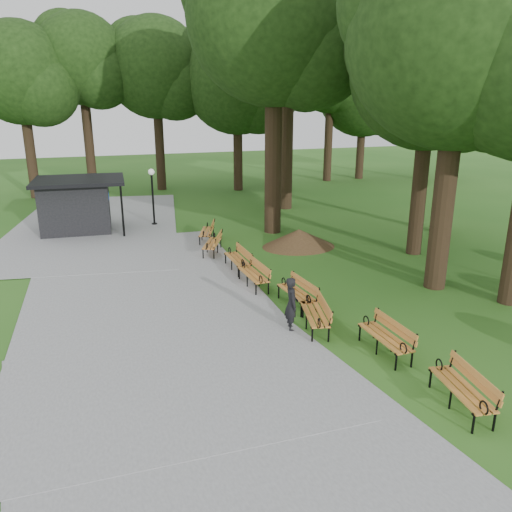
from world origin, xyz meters
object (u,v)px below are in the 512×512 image
object	(u,v)px
lamp_post	(152,184)
bench_5	(237,259)
bench_1	(385,337)
lawn_tree_2	(275,16)
bench_7	(207,232)
lawn_tree_4	(288,32)
bench_3	(297,293)
lawn_tree_0	(462,34)
person	(292,304)
lawn_tree_5	(459,83)
kiosk	(76,205)
lawn_tree_1	(431,70)
bench_6	(212,243)
bench_0	(461,389)
bench_2	(314,314)
dirt_mound	(299,238)
bench_4	(253,275)

from	to	relation	value
lamp_post	bench_5	distance (m)	8.71
bench_1	lawn_tree_2	world-z (taller)	lawn_tree_2
bench_5	lawn_tree_2	xyz separation A→B (m)	(3.39, 4.97, 9.17)
bench_7	lawn_tree_4	world-z (taller)	lawn_tree_4
bench_1	bench_3	distance (m)	3.61
lawn_tree_0	lawn_tree_2	bearing A→B (deg)	105.16
person	lawn_tree_5	bearing A→B (deg)	-43.47
person	kiosk	world-z (taller)	kiosk
bench_1	lawn_tree_1	distance (m)	11.57
bench_5	bench_6	xyz separation A→B (m)	(-0.32, 2.42, 0.00)
lamp_post	bench_0	bearing A→B (deg)	-79.37
kiosk	bench_2	distance (m)	15.19
person	lawn_tree_5	size ratio (longest dim) A/B	0.16
lawn_tree_1	lawn_tree_2	xyz separation A→B (m)	(-4.24, 5.35, 2.37)
bench_2	bench_3	xyz separation A→B (m)	(0.20, 1.63, 0.00)
bench_1	lawn_tree_4	xyz separation A→B (m)	(4.71, 17.45, 9.26)
person	dirt_mound	bearing A→B (deg)	-12.83
kiosk	dirt_mound	distance (m)	11.01
bench_2	bench_7	distance (m)	10.00
bench_2	lawn_tree_5	bearing A→B (deg)	140.21
bench_0	bench_2	world-z (taller)	same
bench_1	bench_7	world-z (taller)	same
person	lawn_tree_5	xyz separation A→B (m)	(11.25, 7.43, 6.10)
kiosk	bench_5	bearing A→B (deg)	-52.22
dirt_mound	lawn_tree_5	size ratio (longest dim) A/B	0.28
bench_1	bench_6	size ratio (longest dim) A/B	1.00
kiosk	bench_3	size ratio (longest dim) A/B	2.17
lawn_tree_4	bench_5	bearing A→B (deg)	-121.89
dirt_mound	bench_0	distance (m)	12.31
lawn_tree_5	bench_0	bearing A→B (deg)	-128.18
dirt_mound	bench_2	xyz separation A→B (m)	(-3.05, -7.73, 0.05)
bench_6	lawn_tree_4	xyz separation A→B (m)	(6.54, 7.57, 9.26)
lamp_post	dirt_mound	distance (m)	8.35
lawn_tree_0	lawn_tree_1	world-z (taller)	lawn_tree_0
lawn_tree_4	lawn_tree_5	bearing A→B (deg)	-58.54
lawn_tree_0	lawn_tree_4	distance (m)	14.08
dirt_mound	bench_2	world-z (taller)	bench_2
bench_0	bench_5	size ratio (longest dim) A/B	1.00
bench_2	lawn_tree_0	bearing A→B (deg)	121.18
person	lamp_post	world-z (taller)	lamp_post
kiosk	bench_7	xyz separation A→B (m)	(5.49, -3.94, -0.85)
bench_0	bench_7	size ratio (longest dim) A/B	1.00
lamp_post	bench_4	xyz separation A→B (m)	(1.79, -10.23, -1.66)
lamp_post	lawn_tree_1	world-z (taller)	lawn_tree_1
dirt_mound	bench_1	xyz separation A→B (m)	(-2.01, -9.61, 0.05)
bench_0	lamp_post	bearing A→B (deg)	-159.30
bench_4	bench_6	size ratio (longest dim) A/B	1.00
lawn_tree_4	bench_1	bearing A→B (deg)	-105.12
lawn_tree_2	lawn_tree_5	bearing A→B (deg)	-20.94
lamp_post	bench_3	distance (m)	12.65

